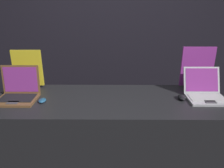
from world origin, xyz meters
name	(u,v)px	position (x,y,z in m)	size (l,w,h in m)	color
wall_back	(112,32)	(0.00, 1.63, 1.40)	(8.00, 0.05, 2.80)	black
display_counter	(110,143)	(0.00, 0.37, 0.48)	(2.17, 0.75, 0.95)	black
laptop_front	(18,92)	(-0.85, 0.39, 1.02)	(0.35, 0.30, 0.29)	brown
mouse_front	(42,100)	(-0.61, 0.31, 0.97)	(0.06, 0.10, 0.03)	navy
promo_stand_front	(28,70)	(-0.85, 0.67, 1.14)	(0.30, 0.07, 0.40)	black
laptop_back	(205,92)	(0.88, 0.42, 1.01)	(0.34, 0.36, 0.25)	#B7B7BC
mouse_back	(182,97)	(0.66, 0.37, 0.97)	(0.07, 0.11, 0.04)	black
promo_stand_back	(197,69)	(0.88, 0.68, 1.16)	(0.33, 0.07, 0.43)	black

